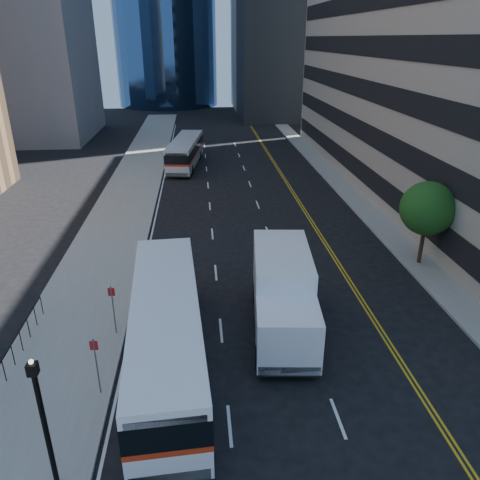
{
  "coord_description": "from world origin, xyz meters",
  "views": [
    {
      "loc": [
        -4.26,
        -16.77,
        12.85
      ],
      "look_at": [
        -2.2,
        6.3,
        2.8
      ],
      "focal_mm": 35.0,
      "sensor_mm": 36.0,
      "label": 1
    }
  ],
  "objects_px": {
    "bus_front": "(167,330)",
    "bus_rear": "(185,151)",
    "lamp_post": "(44,419)",
    "box_truck": "(283,294)",
    "street_tree": "(428,209)"
  },
  "relations": [
    {
      "from": "lamp_post",
      "to": "bus_rear",
      "type": "bearing_deg",
      "value": 85.21
    },
    {
      "from": "street_tree",
      "to": "bus_rear",
      "type": "distance_m",
      "value": 29.53
    },
    {
      "from": "lamp_post",
      "to": "bus_front",
      "type": "distance_m",
      "value": 6.54
    },
    {
      "from": "bus_front",
      "to": "lamp_post",
      "type": "bearing_deg",
      "value": -122.7
    },
    {
      "from": "street_tree",
      "to": "box_truck",
      "type": "relative_size",
      "value": 0.65
    },
    {
      "from": "box_truck",
      "to": "bus_front",
      "type": "bearing_deg",
      "value": -151.31
    },
    {
      "from": "bus_front",
      "to": "bus_rear",
      "type": "relative_size",
      "value": 1.1
    },
    {
      "from": "street_tree",
      "to": "bus_rear",
      "type": "xyz_separation_m",
      "value": [
        -14.69,
        25.54,
        -2.07
      ]
    },
    {
      "from": "lamp_post",
      "to": "box_truck",
      "type": "distance_m",
      "value": 11.57
    },
    {
      "from": "lamp_post",
      "to": "box_truck",
      "type": "relative_size",
      "value": 0.58
    },
    {
      "from": "street_tree",
      "to": "lamp_post",
      "type": "xyz_separation_m",
      "value": [
        -18.0,
        -14.0,
        -0.92
      ]
    },
    {
      "from": "bus_rear",
      "to": "box_truck",
      "type": "bearing_deg",
      "value": -73.03
    },
    {
      "from": "street_tree",
      "to": "box_truck",
      "type": "height_order",
      "value": "street_tree"
    },
    {
      "from": "street_tree",
      "to": "lamp_post",
      "type": "relative_size",
      "value": 1.12
    },
    {
      "from": "street_tree",
      "to": "bus_rear",
      "type": "bearing_deg",
      "value": 119.9
    }
  ]
}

